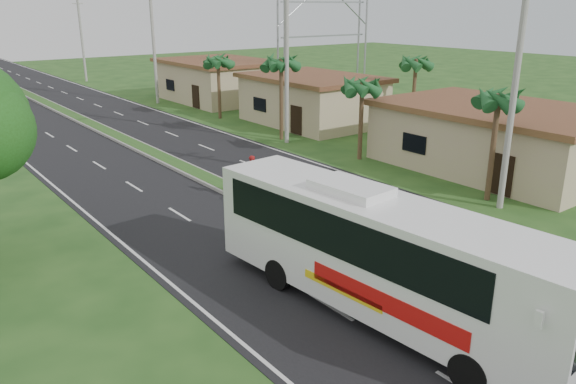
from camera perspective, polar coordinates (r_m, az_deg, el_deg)
ground at (r=19.72m, az=12.07°, el=-8.29°), size 180.00×180.00×0.00m
road_asphalt at (r=35.17m, az=-13.27°, el=3.59°), size 14.00×160.00×0.02m
median_strip at (r=35.15m, az=-13.28°, el=3.73°), size 1.20×160.00×0.18m
lane_edge_left at (r=33.14m, az=-23.82°, el=1.56°), size 0.12×160.00×0.01m
lane_edge_right at (r=38.28m, az=-4.11°, el=5.21°), size 0.12×160.00×0.01m
shop_near at (r=33.33m, az=20.40°, el=5.24°), size 8.60×12.60×3.52m
shop_mid at (r=43.77m, az=2.47°, el=9.39°), size 7.60×10.60×3.67m
shop_far at (r=55.14m, az=-7.05°, el=11.23°), size 8.60×11.60×3.82m
palm_verge_a at (r=27.06m, az=20.61°, el=8.80°), size 2.40×2.40×5.45m
palm_verge_b at (r=33.02m, az=7.56°, el=10.67°), size 2.40×2.40×5.05m
palm_verge_c at (r=37.82m, az=-0.70°, el=12.97°), size 2.40×2.40×5.85m
palm_verge_d at (r=45.63m, az=-7.13°, el=13.05°), size 2.40×2.40×5.25m
palm_behind_shop at (r=40.91m, az=12.87°, el=12.67°), size 2.40×2.40×5.65m
utility_pole_a at (r=25.99m, az=22.11°, el=10.36°), size 1.60×0.28×11.00m
utility_pole_b at (r=36.74m, az=-0.17°, el=14.58°), size 3.20×0.28×12.00m
utility_pole_c at (r=54.06m, az=-13.52°, el=14.72°), size 1.60×0.28×11.00m
utility_pole_d at (r=72.74m, az=-20.26°, el=14.76°), size 1.60×0.28×10.50m
billboard_lattice at (r=54.54m, az=3.69°, el=16.41°), size 10.18×1.18×12.07m
coach_bus_main at (r=16.38m, az=9.13°, el=-5.75°), size 3.38×11.93×3.81m
motorcyclist at (r=26.34m, az=-3.69°, el=0.79°), size 1.78×0.58×2.16m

